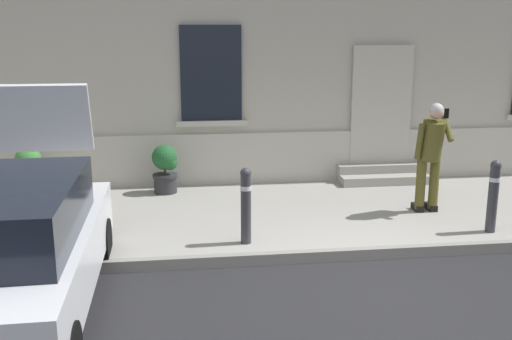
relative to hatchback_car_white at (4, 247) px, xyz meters
The scene contains 10 objects.
ground_plane 4.05m from the hatchback_car_white, ahead, with size 80.00×80.00×0.00m, color #232326.
sidewalk 5.02m from the hatchback_car_white, 37.02° to the left, with size 24.00×3.60×0.15m, color #99968E.
curb_edge 4.19m from the hatchback_car_white, 15.94° to the left, with size 24.00×0.12×0.15m, color gray.
entrance_stoop 7.22m from the hatchback_car_white, 38.92° to the left, with size 1.68×0.64×0.32m.
hatchback_car_white is the anchor object (origin of this frame).
bollard_near_person 6.36m from the hatchback_car_white, 14.04° to the left, with size 0.15×0.15×1.04m.
bollard_far_left 3.08m from the hatchback_car_white, 30.13° to the left, with size 0.15×0.15×1.04m.
person_on_phone 6.21m from the hatchback_car_white, 24.20° to the left, with size 0.51×0.52×1.74m.
planter_terracotta 4.44m from the hatchback_car_white, 100.07° to the left, with size 0.44×0.44×0.86m.
planter_charcoal 4.53m from the hatchback_car_white, 70.06° to the left, with size 0.44×0.44×0.86m.
Camera 1 is at (-2.16, -6.15, 2.95)m, focal length 41.42 mm.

